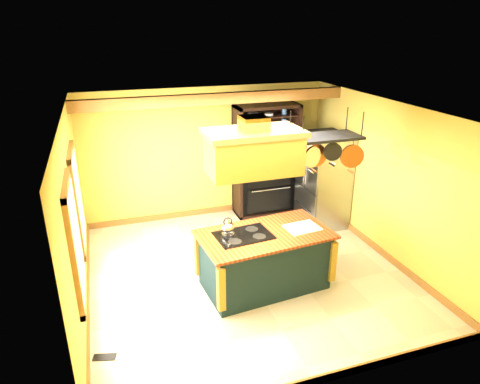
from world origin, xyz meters
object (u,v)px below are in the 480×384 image
refrigerator (323,182)px  hutch (265,172)px  pot_rack (325,145)px  kitchen_island (264,259)px  range_hood (253,150)px

refrigerator → hutch: size_ratio=0.78×
hutch → pot_rack: bearing=-93.0°
kitchen_island → pot_rack: 1.96m
kitchen_island → pot_rack: bearing=-5.4°
kitchen_island → hutch: (1.06, 2.69, 0.43)m
kitchen_island → pot_rack: pot_rack is taller
kitchen_island → hutch: bearing=63.2°
pot_rack → refrigerator: bearing=59.7°
kitchen_island → refrigerator: size_ratio=1.13×
hutch → refrigerator: bearing=-46.5°
hutch → kitchen_island: bearing=-111.4°
range_hood → refrigerator: range_hood is taller
pot_rack → hutch: bearing=87.0°
range_hood → pot_rack: size_ratio=1.18×
pot_rack → hutch: 2.99m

